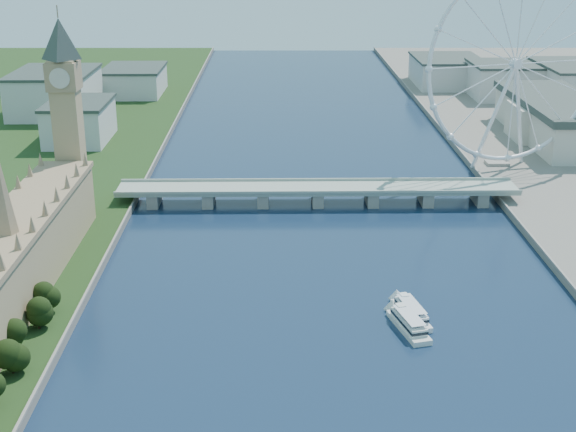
{
  "coord_description": "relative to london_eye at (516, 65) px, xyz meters",
  "views": [
    {
      "loc": [
        -22.72,
        -120.47,
        143.82
      ],
      "look_at": [
        -17.65,
        210.0,
        24.91
      ],
      "focal_mm": 50.0,
      "sensor_mm": 36.0,
      "label": 1
    }
  ],
  "objects": [
    {
      "name": "parliament_range",
      "position": [
        -247.98,
        -185.08,
        -49.04
      ],
      "size": [
        24.0,
        200.0,
        70.0
      ],
      "color": "tan",
      "rests_on": "ground"
    },
    {
      "name": "big_ben",
      "position": [
        -247.98,
        -77.08,
        -0.95
      ],
      "size": [
        20.02,
        20.02,
        110.0
      ],
      "color": "tan",
      "rests_on": "ground"
    },
    {
      "name": "county_hall",
      "position": [
        55.02,
        74.92,
        -67.52
      ],
      "size": [
        54.0,
        144.0,
        35.0
      ],
      "primitive_type": null,
      "color": "beige",
      "rests_on": "ground"
    },
    {
      "name": "tour_boat_near",
      "position": [
        -92.68,
        -204.32,
        -67.52
      ],
      "size": [
        14.96,
        31.48,
        6.75
      ],
      "primitive_type": null,
      "rotation": [
        0.0,
        0.0,
        0.24
      ],
      "color": "silver",
      "rests_on": "ground"
    },
    {
      "name": "westminster_bridge",
      "position": [
        -119.98,
        -55.08,
        -60.89
      ],
      "size": [
        220.0,
        22.0,
        9.5
      ],
      "color": "gray",
      "rests_on": "ground"
    },
    {
      "name": "tour_boat_far",
      "position": [
        -90.21,
        -194.71,
        -67.52
      ],
      "size": [
        13.75,
        31.01,
        6.65
      ],
      "primitive_type": null,
      "rotation": [
        0.0,
        0.0,
        0.21
      ],
      "color": "silver",
      "rests_on": "ground"
    },
    {
      "name": "city_skyline",
      "position": [
        -80.75,
        205.0,
        -50.56
      ],
      "size": [
        505.0,
        280.0,
        32.0
      ],
      "color": "beige",
      "rests_on": "ground"
    },
    {
      "name": "london_eye",
      "position": [
        0.0,
        0.0,
        0.0
      ],
      "size": [
        113.6,
        39.12,
        124.3
      ],
      "color": "silver",
      "rests_on": "ground"
    }
  ]
}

